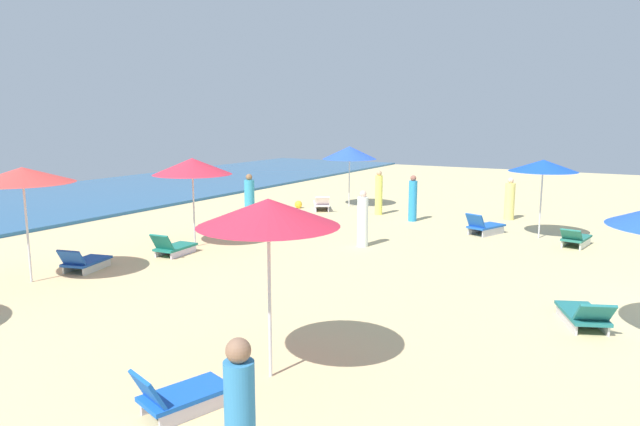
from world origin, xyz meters
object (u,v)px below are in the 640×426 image
object	(u,v)px
umbrella_4	(192,166)
beach_ball_0	(298,204)
beachgoer_3	(240,422)
beachgoer_5	(379,194)
umbrella_2	(268,213)
umbrella_6	(543,166)
lounge_chair_4_0	(173,247)
beachgoer_1	(413,200)
beachgoer_2	(363,220)
lounge_chair_0_0	(84,262)
beachgoer_4	(510,200)
lounge_chair_6_1	(576,239)
lounge_chair_2_0	(179,395)
beachgoer_0	(249,196)
umbrella_3	(349,153)
umbrella_0	(22,175)
lounge_chair_5_1	(584,315)
lounge_chair_3_0	(321,204)
lounge_chair_6_0	(484,226)

from	to	relation	value
umbrella_4	beach_ball_0	size ratio (longest dim) A/B	8.25
beachgoer_3	beachgoer_5	world-z (taller)	beachgoer_5
umbrella_2	umbrella_6	distance (m)	12.25
lounge_chair_4_0	beachgoer_1	distance (m)	9.02
beachgoer_2	beachgoer_1	bearing A→B (deg)	-53.71
lounge_chair_0_0	umbrella_6	xyz separation A→B (m)	(9.62, -9.03, 2.03)
umbrella_2	beachgoer_4	bearing A→B (deg)	-0.84
beachgoer_3	beachgoer_5	bearing A→B (deg)	150.30
umbrella_4	lounge_chair_6_1	xyz separation A→B (m)	(5.48, -9.64, -2.10)
lounge_chair_4_0	lounge_chair_2_0	bearing A→B (deg)	129.95
lounge_chair_4_0	beachgoer_5	xyz separation A→B (m)	(8.82, -2.17, 0.58)
lounge_chair_4_0	beachgoer_3	distance (m)	10.60
beachgoer_0	beachgoer_3	distance (m)	16.97
umbrella_2	beachgoer_4	world-z (taller)	umbrella_2
umbrella_3	beachgoer_0	xyz separation A→B (m)	(-3.56, 2.52, -1.54)
umbrella_3	beachgoer_3	xyz separation A→B (m)	(-17.20, -7.57, -1.45)
umbrella_4	beachgoer_5	world-z (taller)	umbrella_4
beachgoer_4	beach_ball_0	xyz separation A→B (m)	(-1.63, 8.09, -0.56)
umbrella_0	beachgoer_2	size ratio (longest dim) A/B	1.61
lounge_chair_2_0	lounge_chair_5_1	bearing A→B (deg)	-107.24
umbrella_3	beach_ball_0	distance (m)	3.01
umbrella_3	umbrella_2	bearing A→B (deg)	-157.05
umbrella_0	beachgoer_5	bearing A→B (deg)	-14.38
umbrella_0	lounge_chair_2_0	size ratio (longest dim) A/B	2.02
lounge_chair_2_0	umbrella_0	bearing A→B (deg)	-2.74
umbrella_0	lounge_chair_3_0	size ratio (longest dim) A/B	1.66
umbrella_3	beach_ball_0	xyz separation A→B (m)	(-1.48, 1.59, -2.09)
lounge_chair_4_0	beachgoer_5	world-z (taller)	beachgoer_5
umbrella_3	lounge_chair_5_1	xyz separation A→B (m)	(-10.37, -10.05, -2.02)
lounge_chair_6_0	beachgoer_0	xyz separation A→B (m)	(-0.53, 8.93, 0.44)
lounge_chair_5_1	beachgoer_4	distance (m)	11.12
beachgoer_4	beachgoer_5	size ratio (longest dim) A/B	0.91
lounge_chair_4_0	lounge_chair_6_1	world-z (taller)	lounge_chair_4_0
umbrella_2	umbrella_6	bearing A→B (deg)	-8.15
beachgoer_5	beach_ball_0	world-z (taller)	beachgoer_5
lounge_chair_5_1	beachgoer_1	size ratio (longest dim) A/B	0.93
umbrella_4	lounge_chair_6_0	size ratio (longest dim) A/B	1.70
umbrella_6	lounge_chair_0_0	bearing A→B (deg)	136.80
umbrella_6	beachgoer_4	world-z (taller)	umbrella_6
umbrella_6	beachgoer_4	size ratio (longest dim) A/B	1.58
beachgoer_1	lounge_chair_3_0	bearing A→B (deg)	-96.58
lounge_chair_0_0	lounge_chair_6_0	size ratio (longest dim) A/B	0.90
umbrella_3	beachgoer_3	size ratio (longest dim) A/B	1.51
umbrella_2	lounge_chair_2_0	xyz separation A→B (m)	(-1.45, 0.42, -2.20)
umbrella_2	lounge_chair_6_0	size ratio (longest dim) A/B	1.74
lounge_chair_6_1	beach_ball_0	world-z (taller)	lounge_chair_6_1
umbrella_4	beachgoer_5	xyz separation A→B (m)	(7.67, -2.41, -1.53)
lounge_chair_5_1	beachgoer_2	distance (m)	7.42
beachgoer_4	beach_ball_0	size ratio (longest dim) A/B	4.96
lounge_chair_6_0	beachgoer_0	bearing A→B (deg)	23.91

